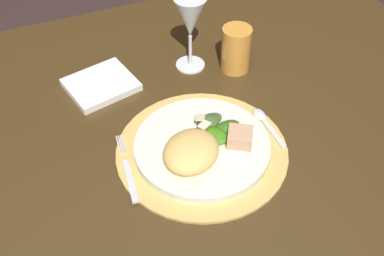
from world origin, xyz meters
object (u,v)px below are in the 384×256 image
Objects in this scene: spoon at (264,121)px; amber_tumbler at (236,49)px; dining_table at (185,167)px; fork at (128,171)px; wine_glass at (190,20)px; napkin at (101,85)px; dinner_plate at (202,147)px.

amber_tumbler reaches higher than spoon.
dining_table is 0.19m from fork.
dining_table is 0.32m from wine_glass.
wine_glass is (0.23, 0.26, 0.12)m from fork.
napkin is 0.81× the size of wine_glass.
dinner_plate is 0.30m from wine_glass.
wine_glass is (0.08, 0.26, 0.11)m from dinner_plate.
spoon is 0.20m from amber_tumbler.
dinner_plate is 2.18× the size of spoon.
dining_table is 0.29m from amber_tumbler.
dining_table is at bearing 23.00° from fork.
dining_table is at bearing 166.52° from spoon.
napkin is at bearing 85.88° from fork.
amber_tumbler is (0.31, -0.05, 0.05)m from napkin.
fork is at bearing 179.01° from dinner_plate.
wine_glass reaches higher than dining_table.
amber_tumbler is (0.19, 0.15, 0.16)m from dining_table.
dinner_plate reaches higher than dining_table.
amber_tumbler reaches higher than dining_table.
dinner_plate reaches higher than spoon.
fork is at bearing -157.00° from dining_table.
amber_tumbler is at bearing 39.07° from dining_table.
amber_tumbler is at bearing 50.49° from dinner_plate.
wine_glass is at bearing 151.91° from amber_tumbler.
dining_table is 11.48× the size of spoon.
dinner_plate reaches higher than napkin.
dinner_plate is at bearing -0.99° from fork.
napkin is 0.31m from amber_tumbler.
fork is 0.39m from amber_tumbler.
wine_glass reaches higher than spoon.
spoon is at bearing 8.36° from dinner_plate.
napkin reaches higher than dining_table.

